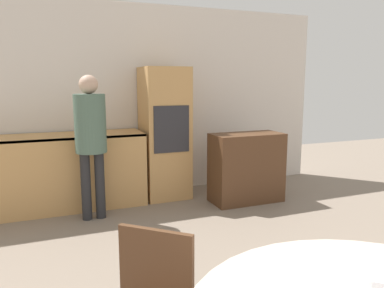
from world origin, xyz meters
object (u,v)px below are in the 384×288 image
(person_standing, at_px, (91,132))
(bowl_centre, at_px, (375,279))
(sideboard, at_px, (246,168))
(oven_unit, at_px, (165,133))

(person_standing, xyz_separation_m, bowl_centre, (0.73, -3.22, -0.24))
(sideboard, distance_m, person_standing, 2.03)
(oven_unit, relative_size, person_standing, 1.07)
(sideboard, height_order, bowl_centre, sideboard)
(sideboard, height_order, person_standing, person_standing)
(oven_unit, height_order, person_standing, oven_unit)
(person_standing, bearing_deg, bowl_centre, -77.29)
(sideboard, bearing_deg, person_standing, 177.36)
(oven_unit, distance_m, bowl_centre, 3.76)
(person_standing, bearing_deg, oven_unit, 26.80)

